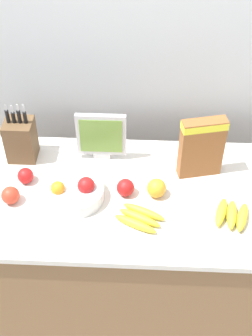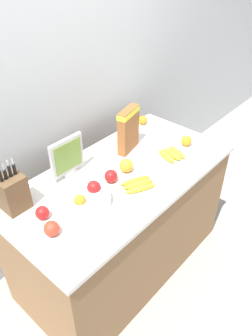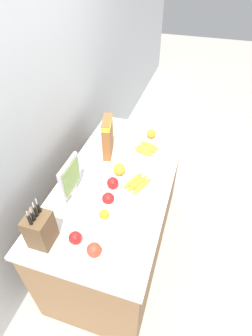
{
  "view_description": "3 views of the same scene",
  "coord_description": "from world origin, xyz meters",
  "px_view_note": "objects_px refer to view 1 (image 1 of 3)",
  "views": [
    {
      "loc": [
        -0.02,
        -1.48,
        2.44
      ],
      "look_at": [
        -0.1,
        0.03,
        1.01
      ],
      "focal_mm": 50.0,
      "sensor_mm": 36.0,
      "label": 1
    },
    {
      "loc": [
        -1.22,
        -1.12,
        2.14
      ],
      "look_at": [
        0.02,
        -0.02,
        0.92
      ],
      "focal_mm": 35.0,
      "sensor_mm": 36.0,
      "label": 2
    },
    {
      "loc": [
        -1.28,
        -0.46,
        2.19
      ],
      "look_at": [
        0.05,
        -0.05,
        0.94
      ],
      "focal_mm": 28.0,
      "sensor_mm": 36.0,
      "label": 3
    }
  ],
  "objects_px": {
    "banana_bunch_right": "(140,218)",
    "apple_leftmost": "(10,195)",
    "orange_mid_left": "(156,188)",
    "small_monitor": "(101,136)",
    "fruit_bowl": "(75,192)",
    "apple_middle": "(25,176)",
    "apple_front": "(125,187)",
    "cereal_box": "(202,146)",
    "knife_block": "(21,139)",
    "banana_bunch_left": "(232,215)"
  },
  "relations": [
    {
      "from": "cereal_box",
      "to": "apple_leftmost",
      "type": "xyz_separation_m",
      "value": [
        -0.86,
        -0.23,
        -0.13
      ]
    },
    {
      "from": "small_monitor",
      "to": "fruit_bowl",
      "type": "distance_m",
      "value": 0.31
    },
    {
      "from": "banana_bunch_right",
      "to": "apple_front",
      "type": "height_order",
      "value": "apple_front"
    },
    {
      "from": "apple_leftmost",
      "to": "banana_bunch_left",
      "type": "bearing_deg",
      "value": -2.98
    },
    {
      "from": "apple_leftmost",
      "to": "apple_middle",
      "type": "bearing_deg",
      "value": 72.79
    },
    {
      "from": "fruit_bowl",
      "to": "apple_leftmost",
      "type": "distance_m",
      "value": 0.29
    },
    {
      "from": "apple_middle",
      "to": "orange_mid_left",
      "type": "distance_m",
      "value": 0.62
    },
    {
      "from": "fruit_bowl",
      "to": "banana_bunch_right",
      "type": "distance_m",
      "value": 0.32
    },
    {
      "from": "banana_bunch_left",
      "to": "banana_bunch_right",
      "type": "xyz_separation_m",
      "value": [
        -0.4,
        -0.03,
        -0.0
      ]
    },
    {
      "from": "orange_mid_left",
      "to": "small_monitor",
      "type": "bearing_deg",
      "value": 137.61
    },
    {
      "from": "small_monitor",
      "to": "apple_middle",
      "type": "height_order",
      "value": "small_monitor"
    },
    {
      "from": "banana_bunch_right",
      "to": "apple_leftmost",
      "type": "xyz_separation_m",
      "value": [
        -0.58,
        0.09,
        0.02
      ]
    },
    {
      "from": "apple_leftmost",
      "to": "apple_front",
      "type": "height_order",
      "value": "same"
    },
    {
      "from": "apple_leftmost",
      "to": "orange_mid_left",
      "type": "height_order",
      "value": "orange_mid_left"
    },
    {
      "from": "knife_block",
      "to": "apple_front",
      "type": "distance_m",
      "value": 0.57
    },
    {
      "from": "small_monitor",
      "to": "fruit_bowl",
      "type": "xyz_separation_m",
      "value": [
        -0.1,
        -0.28,
        -0.1
      ]
    },
    {
      "from": "apple_leftmost",
      "to": "apple_front",
      "type": "xyz_separation_m",
      "value": [
        0.51,
        0.08,
        -0.0
      ]
    },
    {
      "from": "small_monitor",
      "to": "cereal_box",
      "type": "relative_size",
      "value": 0.84
    },
    {
      "from": "apple_front",
      "to": "apple_middle",
      "type": "distance_m",
      "value": 0.48
    },
    {
      "from": "fruit_bowl",
      "to": "apple_leftmost",
      "type": "height_order",
      "value": "fruit_bowl"
    },
    {
      "from": "small_monitor",
      "to": "banana_bunch_right",
      "type": "distance_m",
      "value": 0.46
    },
    {
      "from": "apple_leftmost",
      "to": "apple_middle",
      "type": "relative_size",
      "value": 1.09
    },
    {
      "from": "apple_leftmost",
      "to": "orange_mid_left",
      "type": "xyz_separation_m",
      "value": [
        0.65,
        0.07,
        0.0
      ]
    },
    {
      "from": "fruit_bowl",
      "to": "orange_mid_left",
      "type": "bearing_deg",
      "value": 5.34
    },
    {
      "from": "fruit_bowl",
      "to": "apple_middle",
      "type": "bearing_deg",
      "value": 159.03
    },
    {
      "from": "banana_bunch_left",
      "to": "orange_mid_left",
      "type": "relative_size",
      "value": 2.22
    },
    {
      "from": "knife_block",
      "to": "apple_leftmost",
      "type": "bearing_deg",
      "value": -88.52
    },
    {
      "from": "knife_block",
      "to": "orange_mid_left",
      "type": "xyz_separation_m",
      "value": [
        0.66,
        -0.24,
        -0.07
      ]
    },
    {
      "from": "fruit_bowl",
      "to": "knife_block",
      "type": "bearing_deg",
      "value": 137.39
    },
    {
      "from": "banana_bunch_left",
      "to": "apple_leftmost",
      "type": "height_order",
      "value": "apple_leftmost"
    },
    {
      "from": "knife_block",
      "to": "orange_mid_left",
      "type": "bearing_deg",
      "value": -19.82
    },
    {
      "from": "fruit_bowl",
      "to": "banana_bunch_left",
      "type": "distance_m",
      "value": 0.7
    },
    {
      "from": "small_monitor",
      "to": "apple_leftmost",
      "type": "xyz_separation_m",
      "value": [
        -0.38,
        -0.32,
        -0.1
      ]
    },
    {
      "from": "cereal_box",
      "to": "apple_front",
      "type": "relative_size",
      "value": 3.82
    },
    {
      "from": "cereal_box",
      "to": "apple_front",
      "type": "distance_m",
      "value": 0.4
    },
    {
      "from": "knife_block",
      "to": "banana_bunch_right",
      "type": "distance_m",
      "value": 0.72
    },
    {
      "from": "banana_bunch_right",
      "to": "apple_leftmost",
      "type": "bearing_deg",
      "value": 171.67
    },
    {
      "from": "knife_block",
      "to": "banana_bunch_left",
      "type": "height_order",
      "value": "knife_block"
    },
    {
      "from": "knife_block",
      "to": "banana_bunch_left",
      "type": "relative_size",
      "value": 1.61
    },
    {
      "from": "small_monitor",
      "to": "cereal_box",
      "type": "height_order",
      "value": "cereal_box"
    },
    {
      "from": "banana_bunch_left",
      "to": "apple_leftmost",
      "type": "xyz_separation_m",
      "value": [
        -0.98,
        0.05,
        0.02
      ]
    },
    {
      "from": "apple_middle",
      "to": "small_monitor",
      "type": "bearing_deg",
      "value": 28.26
    },
    {
      "from": "cereal_box",
      "to": "knife_block",
      "type": "bearing_deg",
      "value": 161.93
    },
    {
      "from": "apple_middle",
      "to": "knife_block",
      "type": "bearing_deg",
      "value": 105.32
    },
    {
      "from": "small_monitor",
      "to": "cereal_box",
      "type": "xyz_separation_m",
      "value": [
        0.47,
        -0.08,
        0.03
      ]
    },
    {
      "from": "banana_bunch_left",
      "to": "cereal_box",
      "type": "bearing_deg",
      "value": 114.15
    },
    {
      "from": "banana_bunch_left",
      "to": "banana_bunch_right",
      "type": "relative_size",
      "value": 0.85
    },
    {
      "from": "fruit_bowl",
      "to": "apple_front",
      "type": "relative_size",
      "value": 3.18
    },
    {
      "from": "banana_bunch_left",
      "to": "orange_mid_left",
      "type": "bearing_deg",
      "value": 159.67
    },
    {
      "from": "fruit_bowl",
      "to": "orange_mid_left",
      "type": "height_order",
      "value": "fruit_bowl"
    }
  ]
}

